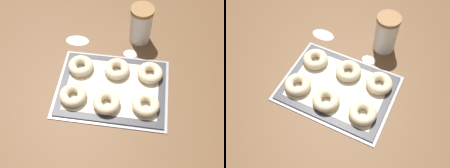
{
  "view_description": "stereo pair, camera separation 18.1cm",
  "coord_description": "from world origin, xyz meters",
  "views": [
    {
      "loc": [
        0.08,
        -0.56,
        0.89
      ],
      "look_at": [
        -0.0,
        0.0,
        0.03
      ],
      "focal_mm": 42.0,
      "sensor_mm": 36.0,
      "label": 1
    },
    {
      "loc": [
        0.25,
        -0.51,
        0.89
      ],
      "look_at": [
        -0.0,
        0.0,
        0.03
      ],
      "focal_mm": 42.0,
      "sensor_mm": 36.0,
      "label": 2
    }
  ],
  "objects": [
    {
      "name": "ground_plane",
      "position": [
        0.0,
        0.0,
        0.0
      ],
      "size": [
        2.8,
        2.8,
        0.0
      ],
      "primitive_type": "plane",
      "color": "brown"
    },
    {
      "name": "baking_tray",
      "position": [
        -0.0,
        0.0,
        0.0
      ],
      "size": [
        0.44,
        0.33,
        0.01
      ],
      "color": "#93969B",
      "rests_on": "ground_plane"
    },
    {
      "name": "baking_mat",
      "position": [
        -0.0,
        0.0,
        0.01
      ],
      "size": [
        0.42,
        0.31,
        0.0
      ],
      "color": "#333338",
      "rests_on": "baking_tray"
    },
    {
      "name": "bagel_front_left",
      "position": [
        -0.14,
        -0.07,
        0.03
      ],
      "size": [
        0.1,
        0.1,
        0.04
      ],
      "color": "beige",
      "rests_on": "baking_mat"
    },
    {
      "name": "bagel_front_center",
      "position": [
        -0.01,
        -0.08,
        0.03
      ],
      "size": [
        0.1,
        0.1,
        0.04
      ],
      "color": "beige",
      "rests_on": "baking_mat"
    },
    {
      "name": "bagel_front_right",
      "position": [
        0.14,
        -0.07,
        0.03
      ],
      "size": [
        0.1,
        0.1,
        0.04
      ],
      "color": "beige",
      "rests_on": "baking_mat"
    },
    {
      "name": "bagel_back_left",
      "position": [
        -0.14,
        0.07,
        0.03
      ],
      "size": [
        0.1,
        0.1,
        0.04
      ],
      "color": "beige",
      "rests_on": "baking_mat"
    },
    {
      "name": "bagel_back_center",
      "position": [
        0.01,
        0.08,
        0.03
      ],
      "size": [
        0.1,
        0.1,
        0.04
      ],
      "color": "beige",
      "rests_on": "baking_mat"
    },
    {
      "name": "bagel_back_right",
      "position": [
        0.14,
        0.08,
        0.03
      ],
      "size": [
        0.1,
        0.1,
        0.04
      ],
      "color": "beige",
      "rests_on": "baking_mat"
    },
    {
      "name": "flour_canister",
      "position": [
        0.08,
        0.29,
        0.09
      ],
      "size": [
        0.1,
        0.1,
        0.17
      ],
      "color": "white",
      "rests_on": "ground_plane"
    },
    {
      "name": "flour_patch_near",
      "position": [
        0.05,
        0.19,
        0.0
      ],
      "size": [
        0.06,
        0.05,
        0.0
      ],
      "color": "white",
      "rests_on": "ground_plane"
    },
    {
      "name": "flour_patch_far",
      "position": [
        -0.19,
        0.24,
        0.0
      ],
      "size": [
        0.1,
        0.06,
        0.0
      ],
      "color": "white",
      "rests_on": "ground_plane"
    }
  ]
}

